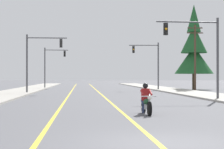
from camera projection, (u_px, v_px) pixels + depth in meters
The scene contains 12 objects.
ground_plane at pixel (164, 143), 11.26m from camera, with size 400.00×400.00×0.00m, color #5B5B60.
lane_stripe_center at pixel (96, 90), 56.13m from camera, with size 0.16×100.00×0.01m, color yellow.
lane_stripe_left at pixel (72, 90), 55.89m from camera, with size 0.16×100.00×0.01m, color yellow.
sidewalk_kerb_right at pixel (176, 91), 51.84m from camera, with size 4.40×110.00×0.14m, color #ADA89E.
sidewalk_kerb_left at pixel (21, 91), 50.47m from camera, with size 4.40×110.00×0.14m, color #ADA89E.
motorcycle_with_rider at pixel (146, 102), 19.79m from camera, with size 0.70×2.19×1.46m.
traffic_signal_near_right at pixel (200, 46), 31.74m from camera, with size 4.79×0.50×6.20m.
traffic_signal_near_left at pixel (38, 55), 44.52m from camera, with size 4.26×0.38×6.20m.
traffic_signal_mid_right at pixel (150, 59), 54.90m from camera, with size 3.87×0.42×6.20m.
traffic_signal_mid_left at pixel (51, 62), 64.64m from camera, with size 3.61×0.54×6.20m.
utility_pole_right_far at pixel (195, 55), 54.77m from camera, with size 2.11×0.26×8.48m.
conifer_tree_right_verge_far at pixel (194, 51), 58.32m from camera, with size 5.33×5.33×11.74m.
Camera 1 is at (-2.19, -11.14, 1.75)m, focal length 68.07 mm.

